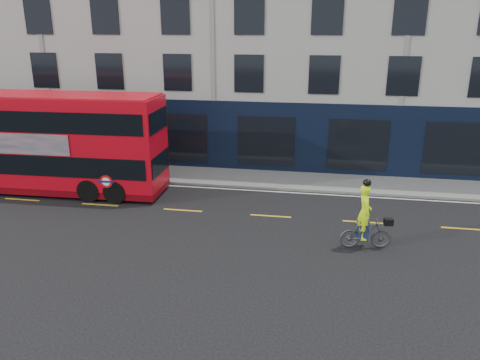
# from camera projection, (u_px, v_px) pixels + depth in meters

# --- Properties ---
(ground) EXTENTS (120.00, 120.00, 0.00)m
(ground) POSITION_uv_depth(u_px,v_px,m) (173.00, 223.00, 19.75)
(ground) COLOR black
(ground) RESTS_ON ground
(pavement) EXTENTS (60.00, 3.00, 0.12)m
(pavement) POSITION_uv_depth(u_px,v_px,m) (209.00, 176.00, 25.82)
(pavement) COLOR gray
(pavement) RESTS_ON ground
(kerb) EXTENTS (60.00, 0.12, 0.13)m
(kerb) POSITION_uv_depth(u_px,v_px,m) (202.00, 184.00, 24.41)
(kerb) COLOR slate
(kerb) RESTS_ON ground
(building_terrace) EXTENTS (50.00, 10.07, 15.00)m
(building_terrace) POSITION_uv_depth(u_px,v_px,m) (230.00, 34.00, 29.53)
(building_terrace) COLOR #A5A29B
(building_terrace) RESTS_ON ground
(road_edge_line) EXTENTS (58.00, 0.10, 0.01)m
(road_edge_line) POSITION_uv_depth(u_px,v_px,m) (200.00, 187.00, 24.15)
(road_edge_line) COLOR silver
(road_edge_line) RESTS_ON ground
(lane_dashes) EXTENTS (58.00, 0.12, 0.01)m
(lane_dashes) POSITION_uv_depth(u_px,v_px,m) (183.00, 210.00, 21.16)
(lane_dashes) COLOR gold
(lane_dashes) RESTS_ON ground
(bus) EXTENTS (12.14, 2.97, 4.87)m
(bus) POSITION_uv_depth(u_px,v_px,m) (43.00, 142.00, 23.03)
(bus) COLOR red
(bus) RESTS_ON ground
(cyclist) EXTENTS (1.97, 0.84, 2.72)m
(cyclist) POSITION_uv_depth(u_px,v_px,m) (365.00, 225.00, 17.30)
(cyclist) COLOR #474B4D
(cyclist) RESTS_ON ground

